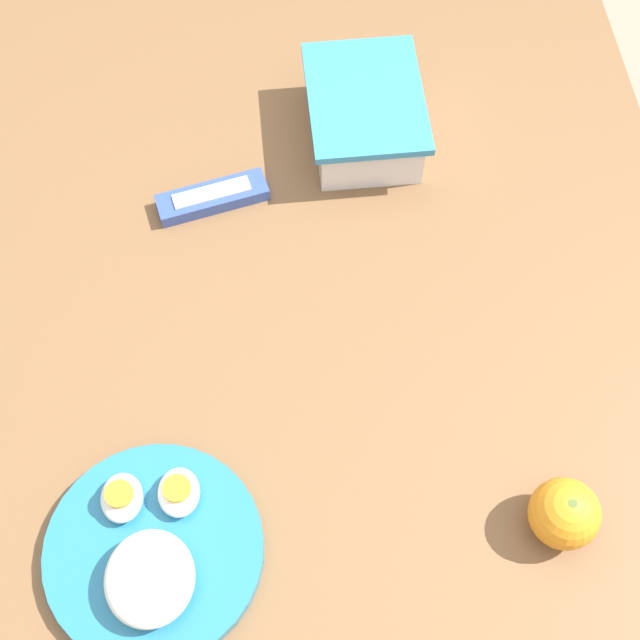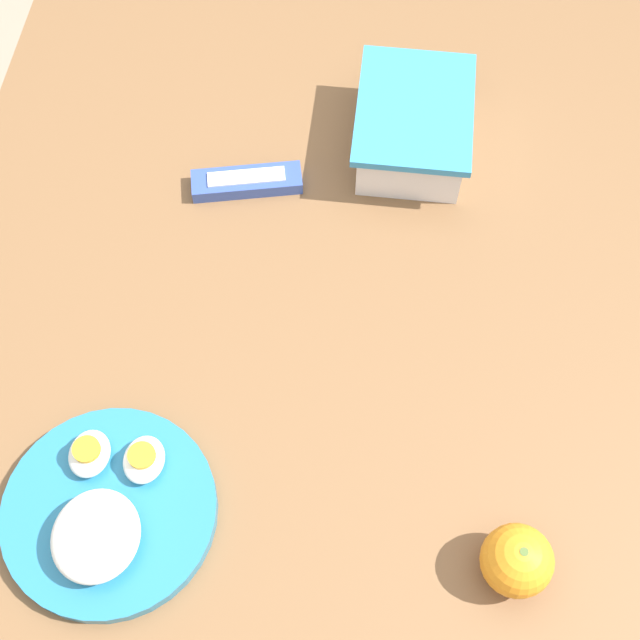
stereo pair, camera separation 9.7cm
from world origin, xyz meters
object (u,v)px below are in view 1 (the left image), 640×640
orange_fruit (564,514)px  food_container (364,118)px  rice_plate (153,553)px  candy_bar (212,197)px

orange_fruit → food_container: bearing=-165.6°
food_container → orange_fruit: food_container is taller
rice_plate → food_container: bearing=152.1°
food_container → orange_fruit: (0.52, 0.13, 0.00)m
orange_fruit → rice_plate: 0.40m
rice_plate → candy_bar: bearing=170.0°
food_container → orange_fruit: bearing=14.4°
food_container → rice_plate: (0.51, -0.27, -0.01)m
food_container → candy_bar: (0.09, -0.19, -0.02)m
candy_bar → rice_plate: bearing=-10.0°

